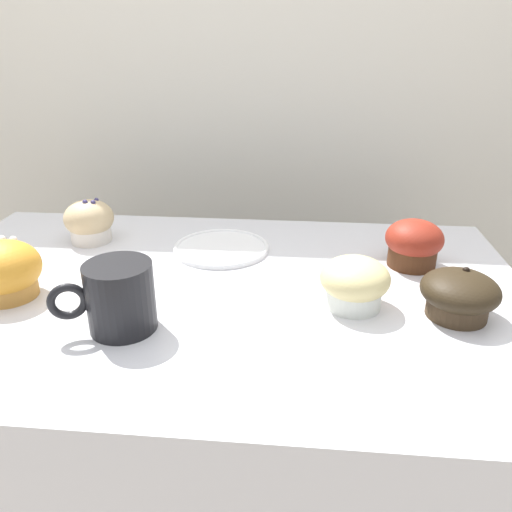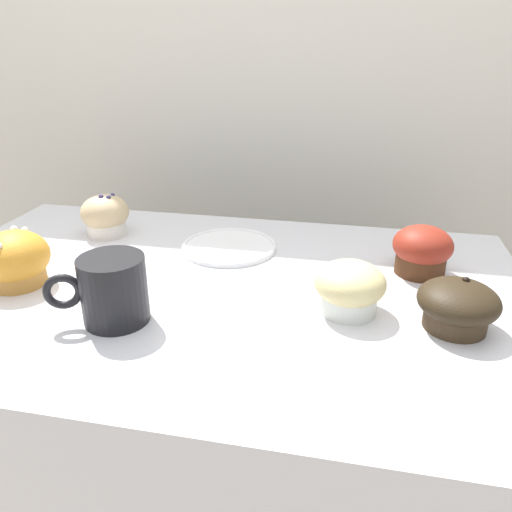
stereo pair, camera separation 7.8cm
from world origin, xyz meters
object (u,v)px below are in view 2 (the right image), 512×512
Objects in this scene: muffin_front_center at (105,216)px; serving_plate at (229,246)px; coffee_cup at (112,289)px; muffin_front_right at (458,305)px; muffin_back_right at (350,287)px; muffin_back_left at (422,250)px; muffin_front_left at (15,260)px.

muffin_front_center reaches higher than serving_plate.
muffin_front_center is 0.34m from coffee_cup.
muffin_front_right is at bearing -19.63° from muffin_front_center.
serving_plate is (-0.22, 0.19, -0.03)m from muffin_back_right.
coffee_cup is at bearing -108.18° from serving_plate.
muffin_front_center is 0.26m from serving_plate.
muffin_front_right is at bearing -28.74° from serving_plate.
muffin_back_left reaches higher than muffin_front_right.
muffin_front_right is (0.14, -0.01, -0.00)m from muffin_back_right.
serving_plate is (0.29, 0.21, -0.04)m from muffin_front_left.
muffin_back_left is 0.17m from muffin_front_right.
muffin_back_right is 0.52m from muffin_front_left.
muffin_front_center reaches higher than muffin_front_right.
muffin_front_right is (0.62, -0.22, -0.01)m from muffin_front_center.
muffin_back_left is 0.34m from serving_plate.
muffin_back_right is 0.33m from coffee_cup.
coffee_cup reaches higher than muffin_back_right.
muffin_front_center reaches higher than muffin_back_left.
coffee_cup is at bearing -164.09° from muffin_back_right.
muffin_front_center is at bearing 175.38° from serving_plate.
muffin_front_left is at bearing -179.61° from muffin_front_right.
muffin_back_left is (0.59, -0.06, 0.00)m from muffin_front_center.
muffin_front_left is at bearing -164.76° from muffin_back_left.
muffin_front_center is 0.59m from muffin_back_left.
serving_plate is (-0.34, 0.03, -0.04)m from muffin_back_left.
muffin_back_right is at bearing -39.81° from serving_plate.
muffin_front_left reaches higher than serving_plate.
muffin_back_left is at bearing -5.35° from muffin_front_center.
serving_plate is (0.09, 0.28, -0.04)m from coffee_cup.
muffin_front_left is at bearing -177.92° from muffin_back_right.
muffin_front_left is 1.00× the size of muffin_front_right.
muffin_front_right is 0.61× the size of serving_plate.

